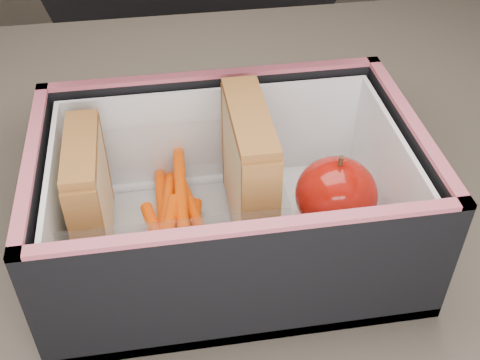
# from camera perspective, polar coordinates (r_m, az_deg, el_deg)

# --- Properties ---
(kitchen_table) EXTENTS (1.20, 0.80, 0.75)m
(kitchen_table) POSITION_cam_1_polar(r_m,az_deg,el_deg) (0.63, 1.23, -7.63)
(kitchen_table) COLOR #52473E
(kitchen_table) RESTS_ON ground
(lunch_bag) EXTENTS (0.29, 0.33, 0.25)m
(lunch_bag) POSITION_cam_1_polar(r_m,az_deg,el_deg) (0.48, -1.10, -0.57)
(lunch_bag) COLOR black
(lunch_bag) RESTS_ON kitchen_table
(plastic_tub) EXTENTS (0.17, 0.12, 0.07)m
(plastic_tub) POSITION_cam_1_polar(r_m,az_deg,el_deg) (0.49, -6.45, -2.08)
(plastic_tub) COLOR white
(plastic_tub) RESTS_ON lunch_bag
(sandwich_left) EXTENTS (0.02, 0.09, 0.10)m
(sandwich_left) POSITION_cam_1_polar(r_m,az_deg,el_deg) (0.48, -14.05, -1.31)
(sandwich_left) COLOR #DCC487
(sandwich_left) RESTS_ON plastic_tub
(sandwich_right) EXTENTS (0.03, 0.10, 0.11)m
(sandwich_right) POSITION_cam_1_polar(r_m,az_deg,el_deg) (0.48, 0.84, 0.85)
(sandwich_right) COLOR #DCC487
(sandwich_right) RESTS_ON plastic_tub
(carrot_sticks) EXTENTS (0.05, 0.14, 0.03)m
(carrot_sticks) POSITION_cam_1_polar(r_m,az_deg,el_deg) (0.50, -6.24, -3.41)
(carrot_sticks) COLOR #F03900
(carrot_sticks) RESTS_ON plastic_tub
(paper_napkin) EXTENTS (0.09, 0.09, 0.01)m
(paper_napkin) POSITION_cam_1_polar(r_m,az_deg,el_deg) (0.52, 8.71, -4.05)
(paper_napkin) COLOR white
(paper_napkin) RESTS_ON lunch_bag
(red_apple) EXTENTS (0.07, 0.07, 0.07)m
(red_apple) POSITION_cam_1_polar(r_m,az_deg,el_deg) (0.50, 9.09, -1.40)
(red_apple) COLOR #7D0D00
(red_apple) RESTS_ON paper_napkin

